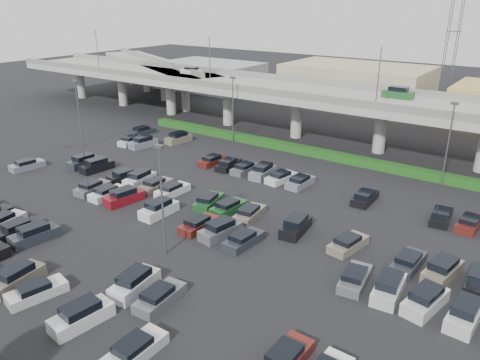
% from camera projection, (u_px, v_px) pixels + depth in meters
% --- Properties ---
extents(ground, '(280.00, 280.00, 0.00)m').
position_uv_depth(ground, '(220.00, 222.00, 48.29)').
color(ground, black).
extents(overpass, '(150.00, 13.00, 15.80)m').
position_uv_depth(overpass, '(349.00, 102.00, 70.11)').
color(overpass, gray).
rests_on(overpass, ground).
extents(on_ramp, '(50.93, 30.13, 8.80)m').
position_uv_depth(on_ramp, '(155.00, 66.00, 106.60)').
color(on_ramp, gray).
rests_on(on_ramp, ground).
extents(hedge, '(66.00, 1.60, 1.10)m').
position_uv_depth(hedge, '(327.00, 155.00, 67.02)').
color(hedge, '#134213').
rests_on(hedge, ground).
extents(parked_cars, '(63.10, 41.63, 1.67)m').
position_uv_depth(parked_cars, '(197.00, 230.00, 45.24)').
color(parked_cars, slate).
rests_on(parked_cars, ground).
extents(light_poles, '(66.90, 48.38, 10.30)m').
position_uv_depth(light_poles, '(200.00, 152.00, 49.76)').
color(light_poles, '#4F4F55').
rests_on(light_poles, ground).
extents(distant_buildings, '(138.00, 24.00, 9.00)m').
position_uv_depth(distant_buildings, '(476.00, 100.00, 87.02)').
color(distant_buildings, gray).
rests_on(distant_buildings, ground).
extents(comm_tower, '(2.40, 2.40, 30.00)m').
position_uv_depth(comm_tower, '(454.00, 28.00, 96.46)').
color(comm_tower, '#4F4F55').
rests_on(comm_tower, ground).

